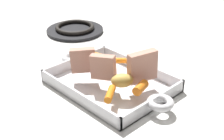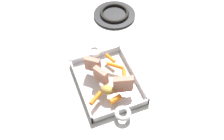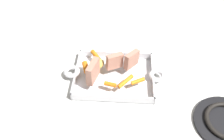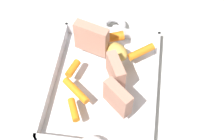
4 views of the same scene
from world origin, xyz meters
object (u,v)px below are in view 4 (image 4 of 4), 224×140
Objects in this scene: roast_slice_thin at (118,98)px; baby_carrot_northwest at (113,37)px; baby_carrot_southwest at (141,52)px; baby_carrot_short at (74,110)px; roast_slice_thick at (92,39)px; baby_carrot_southeast at (73,68)px; potato_corner at (117,52)px; roasting_dish at (104,84)px; roast_slice_outer at (116,70)px; baby_carrot_center_left at (76,90)px.

roast_slice_thin reaches higher than baby_carrot_northwest.
baby_carrot_short is (-0.16, 0.12, -0.00)m from baby_carrot_southwest.
roast_slice_thick reaches higher than baby_carrot_southeast.
potato_corner is (0.05, -0.09, 0.01)m from baby_carrot_southeast.
roasting_dish is 0.10m from baby_carrot_short.
baby_carrot_short is 0.93× the size of potato_corner.
roasting_dish is 0.11m from baby_carrot_southwest.
roast_slice_thick reaches higher than baby_carrot_short.
roast_slice_thin is at bearing -73.86° from baby_carrot_short.
roast_slice_outer is 1.15× the size of potato_corner.
baby_carrot_northwest is (0.11, -0.01, 0.03)m from roasting_dish.
roasting_dish is at bearing 135.43° from baby_carrot_southwest.
baby_carrot_northwest reaches higher than baby_carrot_center_left.
roast_slice_thick is 0.11m from baby_carrot_southwest.
potato_corner is (-0.01, 0.05, 0.01)m from baby_carrot_southwest.
baby_carrot_southwest is (0.00, -0.11, -0.03)m from roast_slice_thick.
baby_carrot_short is (-0.04, -0.00, -0.00)m from baby_carrot_center_left.
roast_slice_thick is 1.22× the size of baby_carrot_southwest.
baby_carrot_southeast reaches higher than baby_carrot_center_left.
roast_slice_thick reaches higher than roasting_dish.
baby_carrot_southwest is at bearing -89.29° from roast_slice_thick.
roast_slice_thick is at bearing -7.01° from baby_carrot_center_left.
baby_carrot_northwest is (0.10, -0.07, 0.00)m from baby_carrot_southeast.
roast_slice_thick is at bearing -26.33° from baby_carrot_southeast.
roast_slice_thick is (0.14, 0.07, 0.01)m from roast_slice_thin.
baby_carrot_northwest reaches higher than baby_carrot_short.
potato_corner is (-0.01, -0.06, -0.02)m from roast_slice_thick.
baby_carrot_northwest reaches higher than baby_carrot_southeast.
baby_carrot_short is (-0.10, -0.02, -0.00)m from baby_carrot_southeast.
baby_carrot_southwest is (0.14, -0.04, -0.02)m from roast_slice_thin.
baby_carrot_northwest is 0.16m from baby_carrot_center_left.
baby_carrot_southeast is (-0.06, 0.03, -0.03)m from roast_slice_thick.
baby_carrot_northwest is at bearing 10.12° from roast_slice_thin.
roast_slice_thin reaches higher than baby_carrot_southeast.
roast_slice_outer is at bearing -59.55° from baby_carrot_center_left.
baby_carrot_southeast and baby_carrot_southwest have the same top height.
roast_slice_thick is at bearing 40.89° from roast_slice_outer.
roasting_dish is 0.10m from roast_slice_thick.
roast_slice_thick is (0.07, 0.04, 0.06)m from roasting_dish.
roast_slice_thin is 1.03× the size of roast_slice_outer.
baby_carrot_short is (-0.02, 0.08, -0.02)m from roast_slice_thin.
roast_slice_thin is 1.03× the size of baby_carrot_southwest.
roast_slice_thick is 0.08m from baby_carrot_southeast.
roast_slice_thin is 0.09m from baby_carrot_short.
baby_carrot_short is (-0.09, 0.07, -0.02)m from roast_slice_outer.
baby_carrot_northwest is 0.96× the size of baby_carrot_short.
baby_carrot_southwest is 0.17m from baby_carrot_center_left.
baby_carrot_southwest reaches higher than baby_carrot_short.
roast_slice_thin reaches higher than roasting_dish.
roast_slice_outer is (0.00, -0.03, 0.05)m from roasting_dish.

